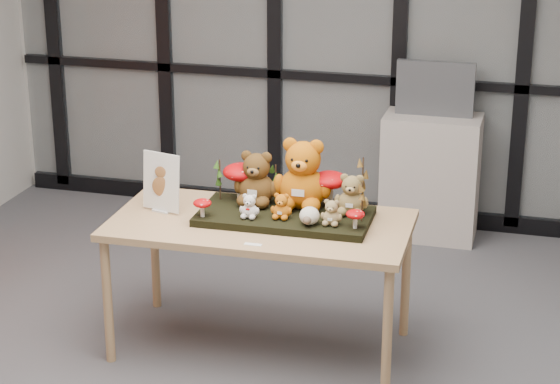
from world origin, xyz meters
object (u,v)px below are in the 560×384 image
(bear_brown_medium, at_px, (257,175))
(mushroom_back_left, at_px, (241,180))
(mushroom_back_right, at_px, (329,187))
(mushroom_front_right, at_px, (355,218))
(monitor, at_px, (435,89))
(display_table, at_px, (260,233))
(mushroom_front_left, at_px, (202,207))
(bear_tan_back, at_px, (352,192))
(bear_small_yellow, at_px, (282,204))
(bear_white_bow, at_px, (250,205))
(bear_beige_small, at_px, (332,211))
(diorama_tray, at_px, (285,216))
(sign_holder, at_px, (161,184))
(cabinet, at_px, (430,177))
(bear_pooh_yellow, at_px, (303,170))
(plush_cream_hedgehog, at_px, (309,215))

(bear_brown_medium, relative_size, mushroom_back_left, 1.46)
(mushroom_back_right, relative_size, mushroom_front_right, 1.98)
(monitor, bearing_deg, mushroom_front_right, -94.27)
(display_table, distance_m, mushroom_front_left, 0.34)
(bear_brown_medium, relative_size, bear_tan_back, 1.35)
(bear_small_yellow, height_order, bear_white_bow, bear_small_yellow)
(bear_beige_small, xyz_separation_m, mushroom_back_right, (-0.07, 0.26, 0.03))
(diorama_tray, relative_size, sign_holder, 2.77)
(mushroom_back_left, distance_m, monitor, 1.91)
(bear_small_yellow, height_order, cabinet, bear_small_yellow)
(display_table, height_order, bear_pooh_yellow, bear_pooh_yellow)
(diorama_tray, relative_size, bear_white_bow, 6.39)
(display_table, distance_m, bear_brown_medium, 0.32)
(bear_pooh_yellow, xyz_separation_m, bear_brown_medium, (-0.26, -0.01, -0.05))
(bear_white_bow, relative_size, mushroom_front_right, 1.33)
(bear_brown_medium, height_order, mushroom_back_right, bear_brown_medium)
(bear_brown_medium, bearing_deg, display_table, -68.94)
(bear_white_bow, bearing_deg, bear_beige_small, 0.94)
(bear_beige_small, relative_size, sign_holder, 0.45)
(monitor, bearing_deg, sign_holder, -122.77)
(bear_pooh_yellow, distance_m, monitor, 1.80)
(bear_brown_medium, height_order, bear_beige_small, bear_brown_medium)
(bear_pooh_yellow, relative_size, mushroom_back_left, 1.89)
(diorama_tray, height_order, cabinet, cabinet)
(display_table, height_order, mushroom_back_left, mushroom_back_left)
(mushroom_front_right, xyz_separation_m, monitor, (0.15, 1.97, 0.22))
(bear_pooh_yellow, relative_size, mushroom_back_right, 1.96)
(display_table, bearing_deg, plush_cream_hedgehog, -14.33)
(mushroom_front_right, height_order, sign_holder, sign_holder)
(mushroom_back_left, bearing_deg, display_table, -50.89)
(display_table, xyz_separation_m, bear_beige_small, (0.39, -0.04, 0.18))
(mushroom_front_right, bearing_deg, mushroom_back_left, 159.05)
(plush_cream_hedgehog, relative_size, mushroom_front_left, 0.97)
(monitor, bearing_deg, diorama_tray, -106.58)
(display_table, bearing_deg, mushroom_front_right, -7.29)
(cabinet, xyz_separation_m, monitor, (0.00, 0.02, 0.63))
(plush_cream_hedgehog, xyz_separation_m, mushroom_front_left, (-0.57, -0.04, 0.00))
(bear_brown_medium, relative_size, bear_white_bow, 2.27)
(bear_white_bow, xyz_separation_m, monitor, (0.71, 1.97, 0.21))
(mushroom_front_right, relative_size, sign_holder, 0.33)
(mushroom_front_left, xyz_separation_m, sign_holder, (-0.27, 0.12, 0.06))
(bear_beige_small, bearing_deg, mushroom_back_right, 104.16)
(bear_brown_medium, bearing_deg, bear_white_bow, -84.17)
(bear_beige_small, xyz_separation_m, mushroom_front_left, (-0.68, -0.07, -0.02))
(display_table, bearing_deg, diorama_tray, 26.57)
(bear_beige_small, xyz_separation_m, mushroom_front_right, (0.13, -0.02, -0.02))
(mushroom_back_left, bearing_deg, plush_cream_hedgehog, -31.22)
(mushroom_front_left, distance_m, mushroom_front_right, 0.81)
(cabinet, bearing_deg, plush_cream_hedgehog, -101.09)
(cabinet, bearing_deg, bear_pooh_yellow, -105.70)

